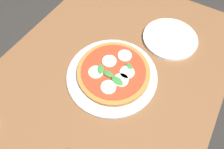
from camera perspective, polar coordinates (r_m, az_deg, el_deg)
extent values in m
plane|color=#2D2B28|center=(1.44, -0.58, -15.40)|extent=(6.00, 6.00, 0.00)
cube|color=brown|center=(0.75, -1.07, -0.08)|extent=(1.12, 0.81, 0.04)
cube|color=brown|center=(1.41, -2.06, 12.33)|extent=(0.07, 0.07, 0.72)
cube|color=brown|center=(1.31, 23.04, 0.67)|extent=(0.07, 0.07, 0.72)
cylinder|color=#B2B2B7|center=(0.72, 0.00, -0.16)|extent=(0.34, 0.34, 0.01)
cylinder|color=#B27033|center=(0.71, 0.37, 0.70)|extent=(0.27, 0.27, 0.02)
cylinder|color=#B7381E|center=(0.70, 0.38, 1.17)|extent=(0.24, 0.24, 0.00)
cylinder|color=white|center=(0.66, -1.07, -3.75)|extent=(0.05, 0.05, 0.00)
cylinder|color=white|center=(0.68, 2.69, -1.63)|extent=(0.05, 0.05, 0.00)
cylinder|color=white|center=(0.69, 4.50, 0.67)|extent=(0.05, 0.05, 0.00)
cylinder|color=white|center=(0.74, 3.81, 5.64)|extent=(0.05, 0.05, 0.00)
cylinder|color=white|center=(0.72, -0.81, 4.00)|extent=(0.05, 0.05, 0.00)
cylinder|color=white|center=(0.70, -4.81, 0.72)|extent=(0.05, 0.05, 0.00)
ellipsoid|color=#337F38|center=(0.68, -1.07, 0.19)|extent=(0.02, 0.04, 0.00)
ellipsoid|color=#337F38|center=(0.70, -3.40, 1.60)|extent=(0.05, 0.04, 0.00)
ellipsoid|color=#337F38|center=(0.67, 1.23, -1.72)|extent=(0.04, 0.05, 0.00)
ellipsoid|color=#337F38|center=(0.70, 5.16, 2.49)|extent=(0.03, 0.04, 0.00)
ellipsoid|color=#337F38|center=(0.67, 1.72, -1.93)|extent=(0.04, 0.05, 0.00)
cylinder|color=white|center=(0.86, 16.81, 10.21)|extent=(0.23, 0.23, 0.01)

